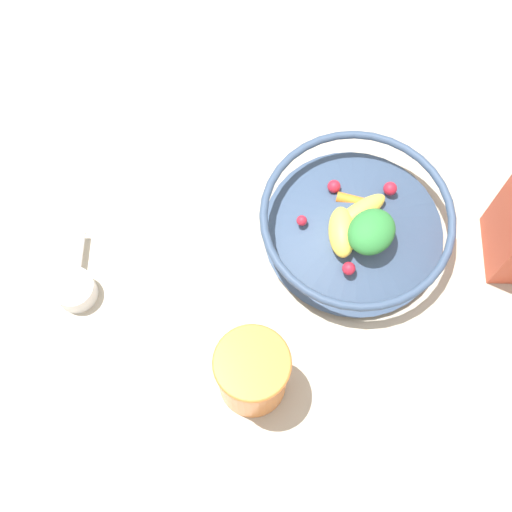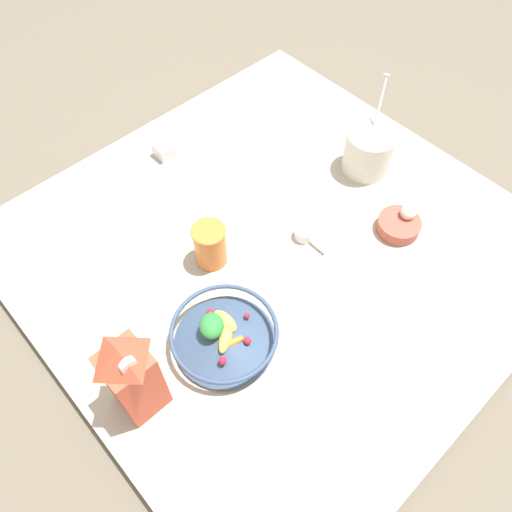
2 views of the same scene
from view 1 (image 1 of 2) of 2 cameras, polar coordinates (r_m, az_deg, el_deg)
ground_plane at (r=0.90m, az=-9.60°, el=-5.77°), size 6.00×6.00×0.00m
countertop at (r=0.88m, az=-9.78°, el=-5.46°), size 1.16×1.16×0.04m
fruit_bowl at (r=0.86m, az=7.99°, el=2.60°), size 0.23×0.23×0.08m
drinking_cup at (r=0.77m, az=-0.30°, el=-9.37°), size 0.08×0.08×0.11m
measuring_scoop at (r=0.87m, az=-14.26°, el=-2.52°), size 0.05×0.10×0.03m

